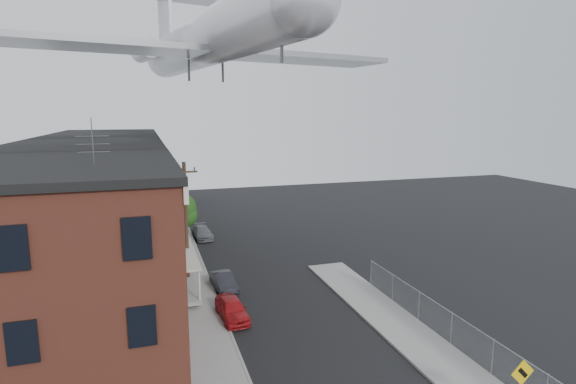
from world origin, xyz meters
name	(u,v)px	position (x,y,z in m)	size (l,w,h in m)	color
sidewalk_left	(183,259)	(-5.50, 24.00, 0.06)	(3.00, 62.00, 0.12)	gray
sidewalk_right	(416,340)	(5.50, 6.00, 0.06)	(3.00, 26.00, 0.12)	gray
curb_left	(200,257)	(-4.05, 24.00, 0.07)	(0.15, 62.00, 0.14)	gray
curb_right	(392,344)	(4.05, 6.00, 0.07)	(0.15, 26.00, 0.14)	gray
corner_building	(58,281)	(-12.00, 7.00, 5.16)	(10.31, 12.30, 12.15)	#391612
row_house_a	(86,229)	(-11.96, 16.50, 5.13)	(11.98, 7.00, 10.30)	slate
row_house_b	(96,207)	(-11.96, 23.50, 5.13)	(11.98, 7.00, 10.30)	gray
row_house_c	(104,192)	(-11.96, 30.50, 5.13)	(11.98, 7.00, 10.30)	slate
row_house_d	(109,181)	(-11.96, 37.50, 5.13)	(11.98, 7.00, 10.30)	gray
row_house_e	(113,173)	(-11.96, 44.50, 5.13)	(11.98, 7.00, 10.30)	slate
chainlink_fence	(451,328)	(7.00, 5.00, 1.00)	(0.06, 18.06, 1.90)	gray
warning_sign	(521,381)	(5.60, -1.03, 1.88)	(1.10, 0.11, 2.80)	#515156
utility_pole	(186,223)	(-5.60, 18.00, 4.67)	(1.80, 0.26, 9.00)	black
street_tree	(181,211)	(-5.27, 27.92, 3.45)	(3.22, 3.20, 5.20)	black
car_near	(232,309)	(-3.60, 11.71, 0.65)	(1.53, 3.79, 1.29)	#B2171B
car_mid	(224,282)	(-3.31, 16.39, 0.60)	(1.28, 3.67, 1.21)	black
car_far	(202,232)	(-3.08, 30.34, 0.59)	(1.66, 4.09, 1.19)	slate
airplane	(207,40)	(-3.34, 21.01, 17.60)	(26.96, 30.80, 8.85)	silver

